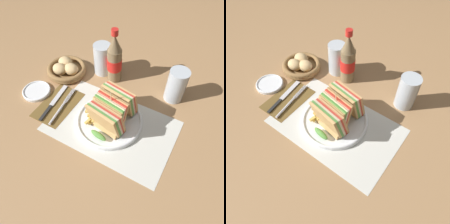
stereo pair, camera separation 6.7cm
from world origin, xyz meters
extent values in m
plane|color=#9E754C|center=(0.00, 0.00, 0.00)|extent=(4.00, 4.00, 0.00)
cube|color=silver|center=(-0.01, -0.03, 0.00)|extent=(0.46, 0.29, 0.00)
cylinder|color=white|center=(-0.02, -0.02, 0.01)|extent=(0.25, 0.25, 0.01)
torus|color=white|center=(-0.02, -0.02, 0.01)|extent=(0.25, 0.25, 0.01)
cube|color=tan|center=(-0.01, -0.08, 0.08)|extent=(0.12, 0.06, 0.12)
cube|color=#518E3D|center=(-0.01, -0.07, 0.08)|extent=(0.12, 0.06, 0.12)
cube|color=beige|center=(-0.01, -0.06, 0.08)|extent=(0.12, 0.06, 0.12)
cube|color=red|center=(-0.01, -0.05, 0.07)|extent=(0.12, 0.06, 0.12)
cube|color=tan|center=(-0.01, -0.04, 0.07)|extent=(0.12, 0.06, 0.12)
ellipsoid|color=#518E3D|center=(-0.02, -0.10, 0.03)|extent=(0.07, 0.03, 0.02)
cube|color=tan|center=(-0.02, -0.06, 0.07)|extent=(0.12, 0.06, 0.12)
cube|color=#518E3D|center=(-0.02, -0.05, 0.07)|extent=(0.12, 0.06, 0.12)
cube|color=beige|center=(-0.02, -0.04, 0.08)|extent=(0.12, 0.06, 0.12)
cube|color=red|center=(-0.02, -0.03, 0.08)|extent=(0.12, 0.06, 0.12)
cube|color=tan|center=(-0.01, -0.02, 0.08)|extent=(0.12, 0.06, 0.12)
ellipsoid|color=#518E3D|center=(-0.02, -0.05, 0.03)|extent=(0.07, 0.03, 0.02)
cube|color=tan|center=(-0.01, 0.02, 0.08)|extent=(0.12, 0.06, 0.12)
cube|color=#518E3D|center=(-0.01, 0.03, 0.08)|extent=(0.12, 0.06, 0.12)
cube|color=beige|center=(-0.01, 0.04, 0.08)|extent=(0.12, 0.06, 0.12)
cube|color=red|center=(-0.01, 0.05, 0.07)|extent=(0.12, 0.06, 0.12)
cube|color=tan|center=(-0.01, 0.06, 0.07)|extent=(0.12, 0.06, 0.12)
ellipsoid|color=#518E3D|center=(-0.02, 0.00, 0.03)|extent=(0.07, 0.03, 0.02)
cylinder|color=tan|center=(-0.01, -0.02, 0.10)|extent=(0.00, 0.00, 0.15)
cube|color=#E0B756|center=(-0.07, -0.03, 0.02)|extent=(0.05, 0.04, 0.01)
cube|color=#E0B756|center=(-0.06, 0.00, 0.02)|extent=(0.06, 0.04, 0.01)
cube|color=#E0B756|center=(-0.06, -0.03, 0.02)|extent=(0.03, 0.07, 0.01)
cube|color=#E0B756|center=(-0.09, -0.05, 0.02)|extent=(0.04, 0.06, 0.01)
cube|color=#E0B756|center=(-0.05, -0.04, 0.02)|extent=(0.06, 0.01, 0.01)
cube|color=#E0B756|center=(-0.06, -0.03, 0.03)|extent=(0.05, 0.06, 0.01)
cube|color=#E0B756|center=(-0.06, -0.02, 0.03)|extent=(0.05, 0.06, 0.01)
cube|color=#E0B756|center=(-0.07, -0.03, 0.03)|extent=(0.07, 0.04, 0.01)
cube|color=#E0B756|center=(-0.06, -0.03, 0.03)|extent=(0.04, 0.07, 0.01)
cube|color=#E0B756|center=(-0.07, -0.03, 0.03)|extent=(0.04, 0.05, 0.01)
cube|color=#E0B756|center=(-0.08, -0.02, 0.03)|extent=(0.07, 0.04, 0.01)
cube|color=#E0B756|center=(-0.07, -0.04, 0.03)|extent=(0.02, 0.05, 0.01)
cube|color=#E0B756|center=(-0.08, -0.05, 0.03)|extent=(0.02, 0.07, 0.01)
cube|color=#E0B756|center=(-0.06, -0.05, 0.03)|extent=(0.05, 0.01, 0.01)
cube|color=#E0B756|center=(-0.07, -0.02, 0.03)|extent=(0.05, 0.04, 0.01)
cube|color=#E0B756|center=(-0.05, -0.01, 0.03)|extent=(0.05, 0.05, 0.01)
ellipsoid|color=maroon|center=(-0.06, 0.01, 0.03)|extent=(0.04, 0.04, 0.01)
cube|color=brown|center=(-0.24, -0.04, 0.00)|extent=(0.13, 0.20, 0.00)
cylinder|color=silver|center=(-0.22, -0.08, 0.01)|extent=(0.02, 0.12, 0.01)
cylinder|color=silver|center=(-0.24, 0.01, 0.01)|extent=(0.01, 0.08, 0.00)
cylinder|color=silver|center=(-0.23, 0.01, 0.01)|extent=(0.01, 0.08, 0.00)
cylinder|color=silver|center=(-0.23, 0.01, 0.01)|extent=(0.01, 0.08, 0.00)
cylinder|color=silver|center=(-0.22, 0.01, 0.01)|extent=(0.01, 0.08, 0.00)
cube|color=black|center=(-0.26, -0.10, 0.01)|extent=(0.02, 0.08, 0.00)
cube|color=silver|center=(-0.27, -0.01, 0.01)|extent=(0.03, 0.12, 0.00)
cylinder|color=#7A6647|center=(-0.12, 0.20, 0.07)|extent=(0.06, 0.06, 0.15)
cylinder|color=red|center=(-0.12, 0.20, 0.08)|extent=(0.06, 0.06, 0.05)
cone|color=#7A6647|center=(-0.12, 0.20, 0.18)|extent=(0.06, 0.06, 0.07)
cylinder|color=red|center=(-0.12, 0.20, 0.23)|extent=(0.03, 0.03, 0.02)
cylinder|color=silver|center=(0.14, 0.22, 0.07)|extent=(0.08, 0.08, 0.14)
cylinder|color=black|center=(0.14, 0.22, 0.02)|extent=(0.07, 0.07, 0.05)
cylinder|color=silver|center=(-0.19, 0.21, 0.07)|extent=(0.08, 0.08, 0.14)
cylinder|color=black|center=(-0.19, 0.21, 0.02)|extent=(0.07, 0.07, 0.05)
cylinder|color=olive|center=(-0.33, 0.13, 0.01)|extent=(0.16, 0.16, 0.01)
torus|color=olive|center=(-0.33, 0.13, 0.01)|extent=(0.17, 0.17, 0.02)
torus|color=olive|center=(-0.33, 0.13, 0.03)|extent=(0.17, 0.17, 0.02)
ellipsoid|color=tan|center=(-0.30, 0.12, 0.04)|extent=(0.07, 0.06, 0.05)
ellipsoid|color=tan|center=(-0.35, 0.15, 0.04)|extent=(0.07, 0.06, 0.05)
ellipsoid|color=tan|center=(-0.34, 0.10, 0.04)|extent=(0.07, 0.06, 0.05)
cylinder|color=white|center=(-0.37, -0.03, 0.01)|extent=(0.12, 0.12, 0.01)
torus|color=white|center=(-0.37, -0.03, 0.01)|extent=(0.12, 0.12, 0.01)
camera|label=1|loc=(0.22, -0.43, 0.67)|focal=35.00mm
camera|label=2|loc=(0.27, -0.39, 0.67)|focal=35.00mm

